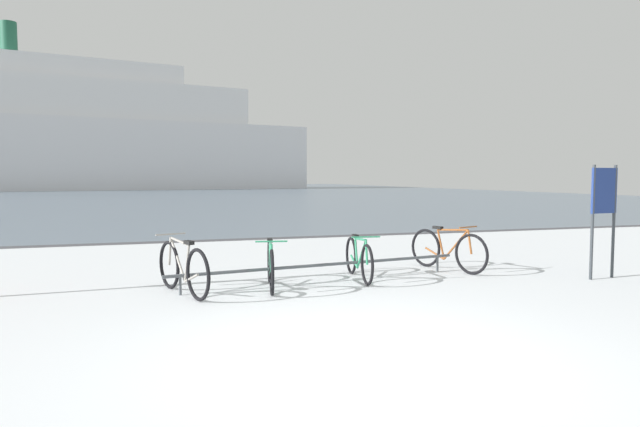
% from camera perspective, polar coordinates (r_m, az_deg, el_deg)
% --- Properties ---
extents(ground, '(80.00, 132.00, 0.08)m').
position_cam_1_polar(ground, '(58.58, -15.60, 2.01)').
color(ground, silver).
extents(bike_rack, '(5.00, 0.73, 0.31)m').
position_cam_1_polar(bike_rack, '(8.79, 0.32, -5.46)').
color(bike_rack, '#4C5156').
rests_on(bike_rack, ground).
extents(bicycle_0, '(0.68, 1.67, 0.85)m').
position_cam_1_polar(bicycle_0, '(8.11, -14.18, -5.57)').
color(bicycle_0, black).
rests_on(bicycle_0, ground).
extents(bicycle_1, '(0.47, 1.62, 0.78)m').
position_cam_1_polar(bicycle_1, '(8.31, -5.20, -5.45)').
color(bicycle_1, black).
rests_on(bicycle_1, ground).
extents(bicycle_2, '(0.46, 1.67, 0.76)m').
position_cam_1_polar(bicycle_2, '(9.04, 4.08, -4.73)').
color(bicycle_2, black).
rests_on(bicycle_2, ground).
extents(bicycle_3, '(0.67, 1.70, 0.83)m').
position_cam_1_polar(bicycle_3, '(10.13, 13.22, -3.72)').
color(bicycle_3, black).
rests_on(bicycle_3, ground).
extents(info_sign, '(0.55, 0.10, 1.89)m').
position_cam_1_polar(info_sign, '(10.15, 27.58, 1.07)').
color(info_sign, '#33383D').
rests_on(info_sign, ground).
extents(ferry_ship, '(59.19, 20.65, 20.51)m').
position_cam_1_polar(ferry_ship, '(77.78, -23.37, 7.35)').
color(ferry_ship, white).
rests_on(ferry_ship, ground).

